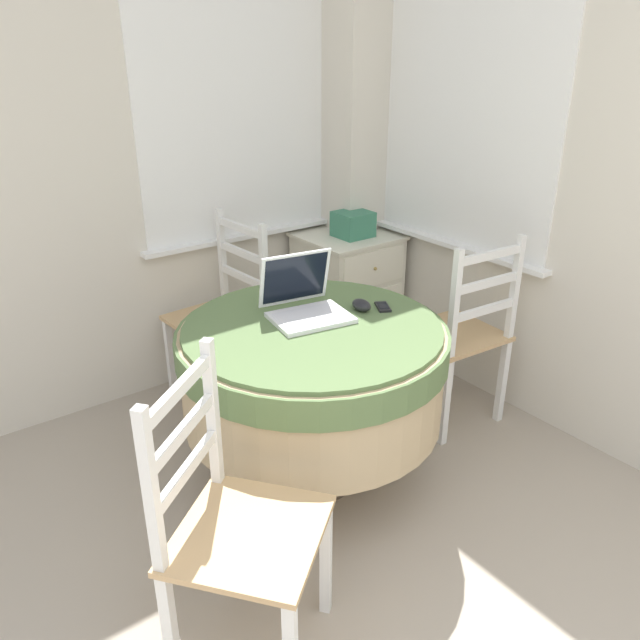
# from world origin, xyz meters

# --- Properties ---
(corner_room_shell) EXTENTS (4.16, 4.79, 2.55)m
(corner_room_shell) POSITION_xyz_m (1.08, 1.84, 1.28)
(corner_room_shell) COLOR beige
(corner_room_shell) RESTS_ON ground_plane
(round_dining_table) EXTENTS (1.08, 1.08, 0.74)m
(round_dining_table) POSITION_xyz_m (0.71, 1.76, 0.55)
(round_dining_table) COLOR #4C3D2D
(round_dining_table) RESTS_ON ground_plane
(laptop) EXTENTS (0.35, 0.34, 0.24)m
(laptop) POSITION_xyz_m (0.74, 1.86, 0.79)
(laptop) COLOR white
(laptop) RESTS_ON round_dining_table
(computer_mouse) EXTENTS (0.06, 0.09, 0.05)m
(computer_mouse) POSITION_xyz_m (0.95, 1.76, 0.76)
(computer_mouse) COLOR black
(computer_mouse) RESTS_ON round_dining_table
(cell_phone) EXTENTS (0.09, 0.11, 0.01)m
(cell_phone) POSITION_xyz_m (1.04, 1.73, 0.74)
(cell_phone) COLOR black
(cell_phone) RESTS_ON round_dining_table
(dining_chair_near_back_window) EXTENTS (0.44, 0.46, 0.96)m
(dining_chair_near_back_window) POSITION_xyz_m (0.76, 2.61, 0.47)
(dining_chair_near_back_window) COLOR tan
(dining_chair_near_back_window) RESTS_ON ground_plane
(dining_chair_near_right_window) EXTENTS (0.46, 0.44, 0.96)m
(dining_chair_near_right_window) POSITION_xyz_m (1.55, 1.72, 0.47)
(dining_chair_near_right_window) COLOR tan
(dining_chair_near_right_window) RESTS_ON ground_plane
(dining_chair_camera_near) EXTENTS (0.59, 0.59, 0.96)m
(dining_chair_camera_near) POSITION_xyz_m (0.04, 1.24, 0.47)
(dining_chair_camera_near) COLOR tan
(dining_chair_camera_near) RESTS_ON ground_plane
(corner_cabinet) EXTENTS (0.52, 0.50, 0.74)m
(corner_cabinet) POSITION_xyz_m (1.61, 2.65, 0.37)
(corner_cabinet) COLOR silver
(corner_cabinet) RESTS_ON ground_plane
(storage_box) EXTENTS (0.19, 0.18, 0.14)m
(storage_box) POSITION_xyz_m (1.62, 2.61, 0.81)
(storage_box) COLOR #387A5B
(storage_box) RESTS_ON corner_cabinet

